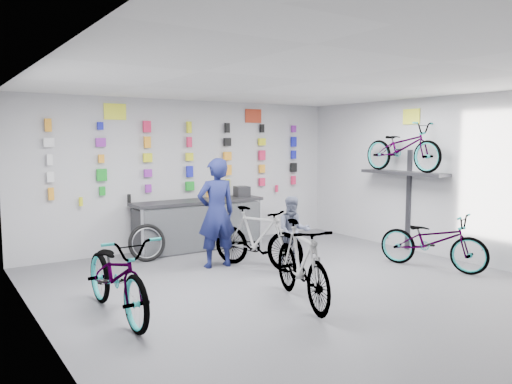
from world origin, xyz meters
TOP-DOWN VIEW (x-y plane):
  - floor at (0.00, 0.00)m, footprint 8.00×8.00m
  - ceiling at (0.00, 0.00)m, footprint 8.00×8.00m
  - wall_back at (0.00, 4.00)m, footprint 7.00×0.00m
  - wall_left at (-3.50, 0.00)m, footprint 0.00×8.00m
  - wall_right at (3.50, 0.00)m, footprint 0.00×8.00m
  - counter at (0.00, 3.54)m, footprint 2.70×0.66m
  - merch_wall at (0.09, 3.93)m, footprint 5.57×0.08m
  - wall_bracket at (3.33, 1.20)m, footprint 0.39×1.90m
  - sign_left at (-1.50, 3.98)m, footprint 0.42×0.02m
  - sign_right at (1.60, 3.98)m, footprint 0.42×0.02m
  - sign_side at (3.48, 1.20)m, footprint 0.02×0.40m
  - bike_left at (-2.62, 0.66)m, footprint 0.74×2.04m
  - bike_center at (-0.40, -0.21)m, footprint 1.03×1.91m
  - bike_right at (2.61, -0.04)m, footprint 1.18×1.95m
  - bike_service at (0.14, 1.66)m, footprint 1.18×1.81m
  - bike_wall at (3.25, 1.20)m, footprint 0.63×1.80m
  - clerk at (-0.39, 2.12)m, footprint 0.74×0.53m
  - customer at (0.73, 1.41)m, footprint 0.74×0.68m
  - spare_wheel at (-1.25, 3.17)m, footprint 0.70×0.26m
  - register at (1.02, 3.55)m, footprint 0.32×0.34m

SIDE VIEW (x-z plane):
  - floor at x=0.00m, z-range 0.00..0.00m
  - spare_wheel at x=-1.25m, z-range -0.01..0.68m
  - bike_right at x=2.61m, z-range 0.00..0.97m
  - counter at x=0.00m, z-range -0.01..0.99m
  - bike_service at x=0.14m, z-range 0.00..1.06m
  - bike_left at x=-2.62m, z-range 0.00..1.06m
  - bike_center at x=-0.40m, z-range 0.00..1.10m
  - customer at x=0.73m, z-range 0.00..1.22m
  - clerk at x=-0.39m, z-range 0.00..1.89m
  - register at x=1.02m, z-range 1.00..1.22m
  - wall_bracket at x=3.33m, z-range 0.46..2.46m
  - wall_back at x=0.00m, z-range -2.00..5.00m
  - wall_left at x=-3.50m, z-range -2.50..5.50m
  - wall_right at x=3.50m, z-range -2.50..5.50m
  - merch_wall at x=0.09m, z-range 1.00..2.57m
  - bike_wall at x=3.25m, z-range 1.58..2.53m
  - sign_side at x=3.48m, z-range 2.50..2.80m
  - sign_left at x=-1.50m, z-range 2.57..2.87m
  - sign_right at x=1.60m, z-range 2.57..2.87m
  - ceiling at x=0.00m, z-range 3.00..3.00m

